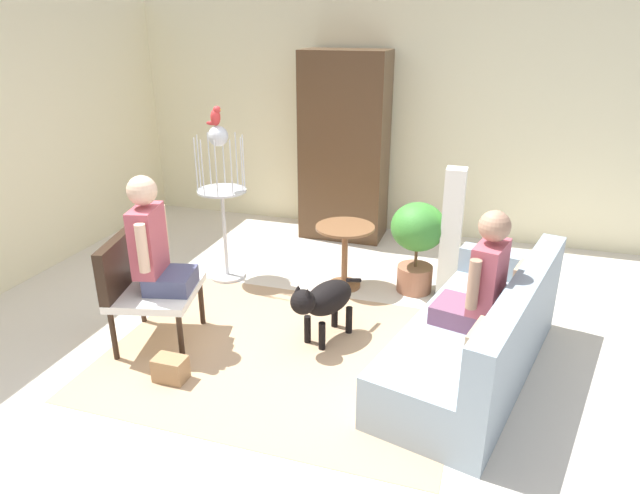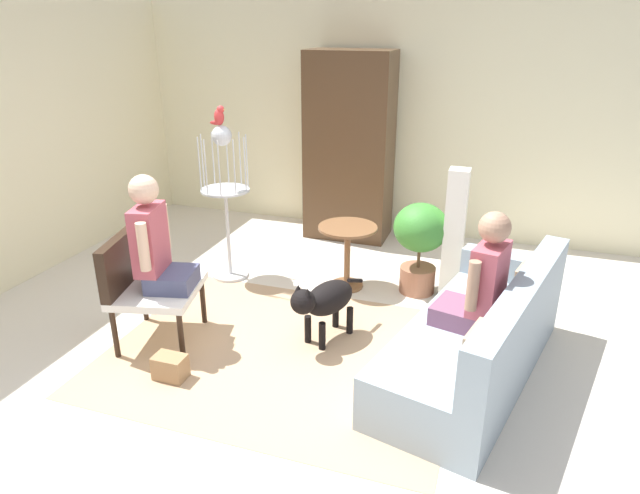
{
  "view_description": "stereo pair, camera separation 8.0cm",
  "coord_description": "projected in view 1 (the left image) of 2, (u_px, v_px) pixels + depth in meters",
  "views": [
    {
      "loc": [
        1.35,
        -3.5,
        2.46
      ],
      "look_at": [
        0.19,
        0.16,
        0.91
      ],
      "focal_mm": 31.75,
      "sensor_mm": 36.0,
      "label": 1
    },
    {
      "loc": [
        1.43,
        -3.47,
        2.46
      ],
      "look_at": [
        0.19,
        0.16,
        0.91
      ],
      "focal_mm": 31.75,
      "sensor_mm": 36.0,
      "label": 2
    }
  ],
  "objects": [
    {
      "name": "person_on_armchair",
      "position": [
        153.0,
        243.0,
        4.33
      ],
      "size": [
        0.49,
        0.51,
        0.92
      ],
      "color": "#494C6D"
    },
    {
      "name": "column_lamp",
      "position": [
        451.0,
        235.0,
        5.18
      ],
      "size": [
        0.2,
        0.2,
        1.25
      ],
      "color": "#4C4742",
      "rests_on": "ground"
    },
    {
      "name": "couch",
      "position": [
        481.0,
        337.0,
        4.15
      ],
      "size": [
        1.29,
        2.19,
        0.82
      ],
      "color": "#8EA0AD",
      "rests_on": "ground"
    },
    {
      "name": "person_on_couch",
      "position": [
        481.0,
        280.0,
        3.96
      ],
      "size": [
        0.52,
        0.5,
        0.88
      ],
      "color": "#714863"
    },
    {
      "name": "ground_plane",
      "position": [
        290.0,
        360.0,
        4.39
      ],
      "size": [
        7.54,
        7.54,
        0.0
      ],
      "primitive_type": "plane",
      "color": "beige"
    },
    {
      "name": "handbag",
      "position": [
        170.0,
        369.0,
        4.12
      ],
      "size": [
        0.24,
        0.16,
        0.19
      ],
      "primitive_type": "cube",
      "color": "#99724C",
      "rests_on": "ground"
    },
    {
      "name": "area_rug",
      "position": [
        283.0,
        353.0,
        4.47
      ],
      "size": [
        2.69,
        2.15,
        0.01
      ],
      "primitive_type": "cube",
      "color": "tan",
      "rests_on": "ground"
    },
    {
      "name": "dog",
      "position": [
        324.0,
        300.0,
        4.53
      ],
      "size": [
        0.44,
        0.76,
        0.58
      ],
      "color": "black",
      "rests_on": "ground"
    },
    {
      "name": "round_end_table",
      "position": [
        345.0,
        246.0,
        5.44
      ],
      "size": [
        0.56,
        0.56,
        0.63
      ],
      "color": "brown",
      "rests_on": "ground"
    },
    {
      "name": "armchair",
      "position": [
        141.0,
        281.0,
        4.47
      ],
      "size": [
        0.77,
        0.82,
        0.89
      ],
      "color": "black",
      "rests_on": "ground"
    },
    {
      "name": "back_wall",
      "position": [
        382.0,
        120.0,
        6.72
      ],
      "size": [
        6.7,
        0.12,
        2.68
      ],
      "primitive_type": "cube",
      "color": "beige",
      "rests_on": "ground"
    },
    {
      "name": "armoire_cabinet",
      "position": [
        345.0,
        147.0,
        6.55
      ],
      "size": [
        0.97,
        0.56,
        2.15
      ],
      "primitive_type": "cube",
      "color": "#4C331E",
      "rests_on": "ground"
    },
    {
      "name": "bird_cage_stand",
      "position": [
        222.0,
        192.0,
        5.47
      ],
      "size": [
        0.48,
        0.48,
        1.54
      ],
      "color": "silver",
      "rests_on": "ground"
    },
    {
      "name": "potted_plant",
      "position": [
        417.0,
        237.0,
        5.31
      ],
      "size": [
        0.51,
        0.51,
        0.89
      ],
      "color": "#996047",
      "rests_on": "ground"
    },
    {
      "name": "parrot",
      "position": [
        215.0,
        116.0,
        5.2
      ],
      "size": [
        0.17,
        0.1,
        0.18
      ],
      "color": "red",
      "rests_on": "bird_cage_stand"
    }
  ]
}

